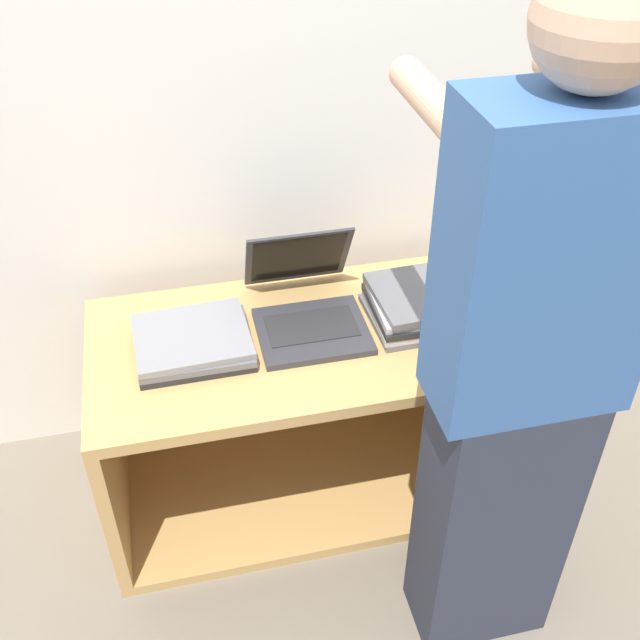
# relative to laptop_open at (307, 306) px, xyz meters

# --- Properties ---
(ground_plane) EXTENTS (12.00, 12.00, 0.00)m
(ground_plane) POSITION_rel_laptop_open_xyz_m (0.00, -0.38, -0.66)
(ground_plane) COLOR #756B5B
(wall_back) EXTENTS (8.00, 0.05, 2.40)m
(wall_back) POSITION_rel_laptop_open_xyz_m (0.00, 0.35, 0.54)
(wall_back) COLOR silver
(wall_back) RESTS_ON ground_plane
(cart) EXTENTS (1.26, 0.62, 0.61)m
(cart) POSITION_rel_laptop_open_xyz_m (0.00, -0.00, -0.35)
(cart) COLOR tan
(cart) RESTS_ON ground_plane
(laptop_open) EXTENTS (0.31, 0.40, 0.25)m
(laptop_open) POSITION_rel_laptop_open_xyz_m (0.00, 0.00, 0.00)
(laptop_open) COLOR #333338
(laptop_open) RESTS_ON cart
(laptop_stack_left) EXTENTS (0.32, 0.28, 0.06)m
(laptop_stack_left) POSITION_rel_laptop_open_xyz_m (-0.33, -0.06, -0.02)
(laptop_stack_left) COLOR #232326
(laptop_stack_left) RESTS_ON cart
(laptop_stack_right) EXTENTS (0.33, 0.28, 0.09)m
(laptop_stack_right) POSITION_rel_laptop_open_xyz_m (0.33, -0.06, -0.00)
(laptop_stack_right) COLOR slate
(laptop_stack_right) RESTS_ON cart
(person) EXTENTS (0.40, 0.53, 1.71)m
(person) POSITION_rel_laptop_open_xyz_m (0.33, -0.62, 0.21)
(person) COLOR #2D3342
(person) RESTS_ON ground_plane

